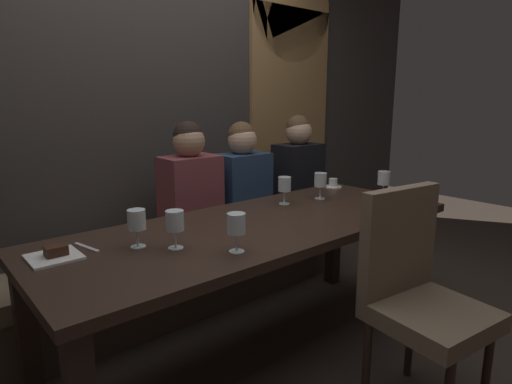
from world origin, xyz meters
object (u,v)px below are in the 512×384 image
Objects in this scene: diner_far_end at (298,169)px; fork_on_table at (87,247)px; banquette_bench at (189,275)px; wine_glass_far_left at (175,223)px; chair_near_side at (417,287)px; espresso_cup at (333,184)px; diner_redhead at (190,186)px; wine_glass_center_back at (285,185)px; dining_table at (259,239)px; wine_glass_far_right at (236,225)px; wine_glass_center_front at (137,222)px; diner_bearded at (243,179)px; dessert_plate at (55,255)px; wine_glass_end_right at (384,179)px; wine_glass_near_right at (320,180)px.

fork_on_table is (-1.81, -0.52, -0.08)m from diner_far_end.
banquette_bench is 1.11m from wine_glass_far_left.
chair_near_side is at bearing -78.88° from banquette_bench.
espresso_cup is (0.97, -0.38, 0.54)m from banquette_bench.
diner_far_end reaches higher than banquette_bench.
chair_near_side is 1.27× the size of diner_redhead.
wine_glass_center_back is (-0.64, -0.51, 0.04)m from diner_far_end.
wine_glass_center_back is (0.37, 0.20, 0.20)m from dining_table.
wine_glass_far_right is (-0.62, 0.46, 0.30)m from chair_near_side.
wine_glass_center_front is (-0.11, 0.12, -0.00)m from wine_glass_far_left.
diner_bearded is 0.64m from espresso_cup.
dessert_plate is at bearing 170.56° from dining_table.
wine_glass_center_back is at bearing -53.71° from banquette_bench.
wine_glass_end_right is 1.37× the size of espresso_cup.
wine_glass_center_back and wine_glass_far_left have the same top height.
wine_glass_center_back reaches higher than dining_table.
dessert_plate is (-1.57, 0.00, -0.10)m from wine_glass_near_right.
banquette_bench is at bearing 158.59° from espresso_cup.
wine_glass_center_front is at bearing -17.14° from dessert_plate.
wine_glass_near_right reaches higher than fork_on_table.
diner_far_end is at bearing -0.75° from diner_redhead.
chair_near_side is 5.98× the size of wine_glass_center_back.
banquette_bench is 0.89m from wine_glass_center_back.
wine_glass_far_left reaches higher than espresso_cup.
diner_redhead is 1.03× the size of diner_bearded.
fork_on_table is at bearing 14.36° from dessert_plate.
wine_glass_center_back is at bearing -100.82° from diner_bearded.
wine_glass_center_back is at bearing -58.13° from diner_redhead.
wine_glass_end_right is (0.99, -0.77, 0.63)m from banquette_bench.
wine_glass_center_back is at bearing -12.15° from fork_on_table.
wine_glass_end_right is (0.52, -0.79, 0.05)m from diner_bearded.
diner_far_end is (1.01, 0.01, 0.59)m from banquette_bench.
banquette_bench is at bearing 141.96° from wine_glass_end_right.
diner_far_end is 0.78m from wine_glass_end_right.
wine_glass_far_right is (-0.39, -0.98, 0.04)m from diner_redhead.
diner_bearded is at bearing 82.51° from chair_near_side.
wine_glass_center_front is at bearing 134.10° from wine_glass_far_left.
banquette_bench is 3.33× the size of diner_bearded.
wine_glass_near_right is at bearing -9.88° from wine_glass_center_back.
wine_glass_center_front is at bearing 174.49° from dining_table.
espresso_cup is 1.91m from dessert_plate.
wine_glass_far_left is at bearing -45.90° from wine_glass_center_front.
wine_glass_near_right is at bearing 147.65° from wine_glass_end_right.
wine_glass_far_right is at bearing -50.00° from wine_glass_far_left.
dining_table is 13.41× the size of wine_glass_center_back.
wine_glass_far_left is at bearing -173.64° from dining_table.
chair_near_side is at bearing -36.62° from wine_glass_far_right.
wine_glass_near_right is at bearing 22.65° from wine_glass_far_right.
diner_bearded is at bearing 10.14° from fork_on_table.
fork_on_table is at bearing 142.86° from wine_glass_center_front.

